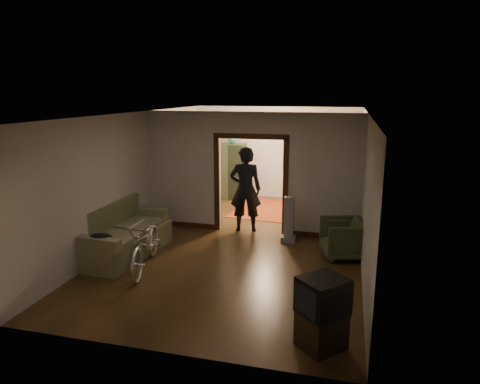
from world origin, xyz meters
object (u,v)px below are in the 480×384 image
(sofa, at_px, (124,231))
(bicycle, at_px, (146,243))
(locker, at_px, (232,171))
(armchair, at_px, (344,238))
(person, at_px, (245,189))
(desk, at_px, (314,192))

(sofa, bearing_deg, bicycle, -30.32)
(bicycle, xyz_separation_m, locker, (0.15, 5.57, 0.36))
(sofa, relative_size, bicycle, 1.18)
(armchair, distance_m, locker, 5.35)
(person, relative_size, locker, 1.18)
(desk, bearing_deg, locker, -171.90)
(bicycle, height_order, person, person)
(bicycle, distance_m, armchair, 3.86)
(sofa, distance_m, bicycle, 0.89)
(bicycle, bearing_deg, locker, 75.45)
(person, xyz_separation_m, desk, (1.37, 2.83, -0.62))
(person, bearing_deg, desk, -127.26)
(person, bearing_deg, sofa, 35.15)
(sofa, bearing_deg, armchair, 17.04)
(sofa, relative_size, locker, 1.30)
(desk, bearing_deg, armchair, -66.07)
(armchair, bearing_deg, bicycle, -83.12)
(person, height_order, locker, person)
(bicycle, relative_size, desk, 1.81)
(bicycle, bearing_deg, person, 51.04)
(armchair, relative_size, locker, 0.50)
(person, bearing_deg, armchair, 142.27)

